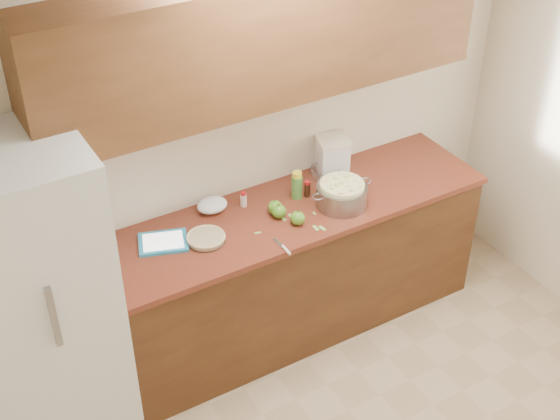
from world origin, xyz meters
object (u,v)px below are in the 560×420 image
colander (342,194)px  flour_canister (332,155)px  tablet (163,242)px  pie (206,238)px

colander → flour_canister: (0.16, 0.34, 0.05)m
flour_canister → tablet: bearing=-173.0°
pie → tablet: bearing=155.5°
colander → flour_canister: bearing=65.3°
colander → flour_canister: size_ratio=1.69×
flour_canister → tablet: 1.24m
pie → tablet: size_ratio=0.70×
pie → colander: colander is taller
pie → colander: size_ratio=0.56×
colander → tablet: colander is taller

